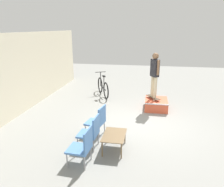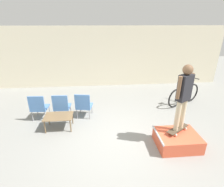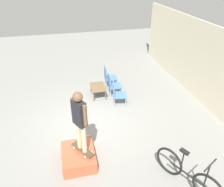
{
  "view_description": "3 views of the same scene",
  "coord_description": "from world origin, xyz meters",
  "views": [
    {
      "loc": [
        -6.94,
        -0.16,
        3.17
      ],
      "look_at": [
        -0.1,
        1.05,
        1.06
      ],
      "focal_mm": 35.0,
      "sensor_mm": 36.0,
      "label": 1
    },
    {
      "loc": [
        -0.53,
        -4.21,
        3.19
      ],
      "look_at": [
        -0.06,
        1.09,
        0.98
      ],
      "focal_mm": 28.0,
      "sensor_mm": 36.0,
      "label": 2
    },
    {
      "loc": [
        6.01,
        -0.55,
        4.76
      ],
      "look_at": [
        -0.2,
        0.92,
        1.0
      ],
      "focal_mm": 35.0,
      "sensor_mm": 36.0,
      "label": 3
    }
  ],
  "objects": [
    {
      "name": "patio_chair_right",
      "position": [
        -1.04,
        1.32,
        0.5
      ],
      "size": [
        0.6,
        0.6,
        0.93
      ],
      "rotation": [
        0.0,
        0.0,
        2.96
      ],
      "color": "#99999E",
      "rests_on": "ground_plane"
    },
    {
      "name": "coffee_table",
      "position": [
        -1.78,
        0.7,
        0.39
      ],
      "size": [
        0.87,
        0.59,
        0.44
      ],
      "color": "brown",
      "rests_on": "ground_plane"
    },
    {
      "name": "person_skater",
      "position": [
        1.63,
        -0.33,
        1.52
      ],
      "size": [
        0.51,
        0.36,
        1.77
      ],
      "rotation": [
        0.0,
        0.0,
        0.52
      ],
      "color": "#C6B793",
      "rests_on": "skateboard_on_ramp"
    },
    {
      "name": "patio_chair_left",
      "position": [
        -2.56,
        1.32,
        0.5
      ],
      "size": [
        0.55,
        0.55,
        0.93
      ],
      "rotation": [
        0.0,
        0.0,
        3.08
      ],
      "color": "#99999E",
      "rests_on": "ground_plane"
    },
    {
      "name": "house_wall_back",
      "position": [
        0.0,
        4.64,
        1.5
      ],
      "size": [
        12.0,
        0.06,
        3.0
      ],
      "color": "beige",
      "rests_on": "ground_plane"
    },
    {
      "name": "bicycle",
      "position": [
        2.97,
        2.05,
        0.41
      ],
      "size": [
        1.67,
        0.91,
        1.09
      ],
      "rotation": [
        0.0,
        0.0,
        0.48
      ],
      "color": "black",
      "rests_on": "ground_plane"
    },
    {
      "name": "skate_ramp_box",
      "position": [
        1.58,
        -0.46,
        0.19
      ],
      "size": [
        1.13,
        0.89,
        0.4
      ],
      "color": "#DB5638",
      "rests_on": "ground_plane"
    },
    {
      "name": "patio_chair_center",
      "position": [
        -1.79,
        1.32,
        0.5
      ],
      "size": [
        0.55,
        0.55,
        0.93
      ],
      "rotation": [
        0.0,
        0.0,
        3.09
      ],
      "color": "#99999E",
      "rests_on": "ground_plane"
    },
    {
      "name": "ground_plane",
      "position": [
        0.0,
        0.0,
        0.0
      ],
      "size": [
        24.0,
        24.0,
        0.0
      ],
      "primitive_type": "plane",
      "color": "gray"
    },
    {
      "name": "skateboard_on_ramp",
      "position": [
        1.63,
        -0.33,
        0.46
      ],
      "size": [
        0.75,
        0.58,
        0.07
      ],
      "rotation": [
        0.0,
        0.0,
        0.58
      ],
      "color": "#473828",
      "rests_on": "skate_ramp_box"
    }
  ]
}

